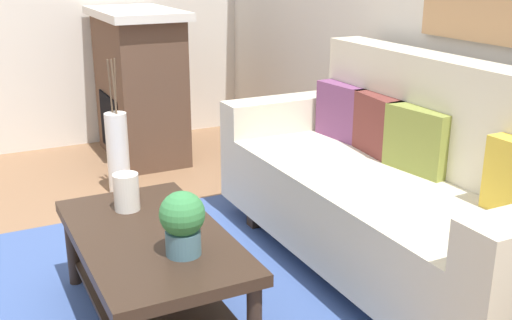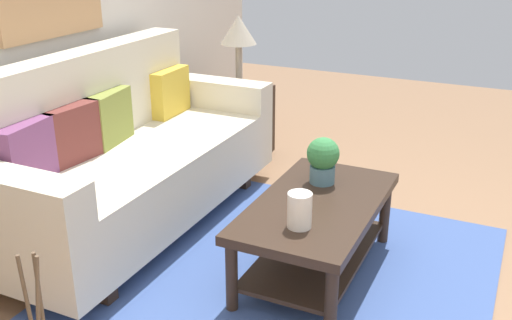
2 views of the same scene
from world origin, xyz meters
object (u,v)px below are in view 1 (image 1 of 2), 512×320
Objects in this scene: throw_pillow_maroon at (378,125)px; tabletop_vase at (126,192)px; fireplace at (139,84)px; throw_pillow_plum at (343,111)px; couch at (395,191)px; floor_vase at (118,153)px; throw_pillow_olive at (418,140)px; potted_plant_tabletop at (182,221)px; coffee_table at (152,258)px.

tabletop_vase is (-0.04, -1.38, -0.16)m from throw_pillow_maroon.
throw_pillow_maroon is at bearing 18.80° from fireplace.
throw_pillow_plum reaches higher than tabletop_vase.
couch is 1.96m from floor_vase.
tabletop_vase reaches higher than floor_vase.
potted_plant_tabletop is (0.17, -1.31, -0.11)m from throw_pillow_olive.
floor_vase is (-1.04, -1.09, -0.40)m from throw_pillow_plum.
floor_vase is (-1.33, 0.29, -0.24)m from tabletop_vase.
throw_pillow_maroon is 1.00× the size of throw_pillow_olive.
coffee_table is 0.36m from tabletop_vase.
potted_plant_tabletop reaches higher than coffee_table.
couch is 0.72m from throw_pillow_plum.
throw_pillow_maroon is at bearing 111.01° from potted_plant_tabletop.
throw_pillow_olive is at bearing 87.03° from coffee_table.
tabletop_vase is at bearing -78.13° from throw_pillow_plum.
throw_pillow_olive is at bearing 0.00° from throw_pillow_maroon.
coffee_table is 0.36m from potted_plant_tabletop.
throw_pillow_maroon is 1.80m from floor_vase.
potted_plant_tabletop is at bearing 14.19° from coffee_table.
throw_pillow_olive is (0.66, 0.00, 0.00)m from throw_pillow_plum.
couch is at bearing 73.60° from tabletop_vase.
throw_pillow_olive is 0.65× the size of floor_vase.
tabletop_vase is (0.29, -1.38, -0.16)m from throw_pillow_plum.
fireplace is 2.08× the size of floor_vase.
tabletop_vase is at bearing -91.63° from throw_pillow_maroon.
tabletop_vase is at bearing -177.13° from coffee_table.
couch reaches higher than tabletop_vase.
coffee_table is (-0.07, -1.24, -0.12)m from couch.
throw_pillow_plum is at bearing 22.01° from fireplace.
fireplace is at bearing -161.20° from throw_pillow_maroon.
throw_pillow_maroon is at bearing 100.73° from coffee_table.
floor_vase reaches higher than coffee_table.
coffee_table is at bearing 2.87° from tabletop_vase.
floor_vase is (-1.37, -1.09, -0.40)m from throw_pillow_maroon.
fireplace is at bearing 167.07° from potted_plant_tabletop.
floor_vase is at bearing -141.59° from throw_pillow_maroon.
couch reaches higher than throw_pillow_plum.
fireplace reaches higher than potted_plant_tabletop.
couch is 5.93× the size of throw_pillow_maroon.
throw_pillow_maroon is 0.33m from throw_pillow_olive.
tabletop_vase is (-0.37, -1.26, 0.09)m from couch.
throw_pillow_maroon is 0.31× the size of fireplace.
floor_vase is (-1.88, 0.22, -0.29)m from potted_plant_tabletop.
coffee_table is at bearing -66.69° from throw_pillow_plum.
tabletop_vase is at bearing -106.40° from couch.
coffee_table is 1.66m from floor_vase.
potted_plant_tabletop reaches higher than floor_vase.
tabletop_vase is 2.16m from fireplace.
throw_pillow_plum is 0.31× the size of fireplace.
throw_pillow_maroon is 1.37× the size of potted_plant_tabletop.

